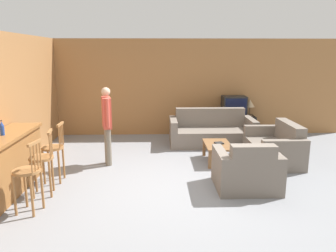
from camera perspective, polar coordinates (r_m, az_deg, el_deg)
ground_plane at (r=5.68m, az=2.33°, el=-10.44°), size 24.00×24.00×0.00m
wall_back at (r=9.00m, az=0.69°, el=6.70°), size 9.40×0.08×2.60m
wall_left at (r=7.19m, az=-24.50°, el=4.11°), size 0.08×8.73×2.60m
bar_counter at (r=5.78m, az=-26.78°, el=-6.30°), size 0.55×2.18×0.95m
bar_chair_near at (r=5.01m, az=-23.19°, el=-7.98°), size 0.44×0.44×1.05m
bar_chair_mid at (r=5.53m, az=-21.01°, el=-5.89°), size 0.43×0.43×1.05m
bar_chair_far at (r=6.05m, az=-19.28°, el=-4.21°), size 0.38×0.38×1.05m
couch_far at (r=8.20m, az=7.58°, el=-1.11°), size 2.06×0.96×0.86m
armchair_near at (r=5.64m, az=13.57°, el=-7.71°), size 1.02×0.91×0.84m
loveseat_right at (r=7.18m, az=18.16°, el=-3.63°), size 0.88×1.43×0.82m
coffee_table at (r=6.87m, az=8.65°, el=-3.59°), size 0.52×0.90×0.38m
tv_unit at (r=9.08m, az=11.25°, el=-0.02°), size 1.15×0.45×0.56m
tv at (r=8.97m, az=11.40°, el=3.41°), size 0.63×0.47×0.54m
bottle at (r=5.76m, az=-26.94°, el=-0.38°), size 0.07×0.07×0.24m
book_on_table at (r=6.87m, az=8.88°, el=-2.95°), size 0.20×0.19×0.03m
table_lamp at (r=9.08m, az=14.07°, el=3.77°), size 0.25×0.25×0.45m
person_by_window at (r=6.62m, az=-10.59°, el=0.77°), size 0.25×0.51×1.57m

